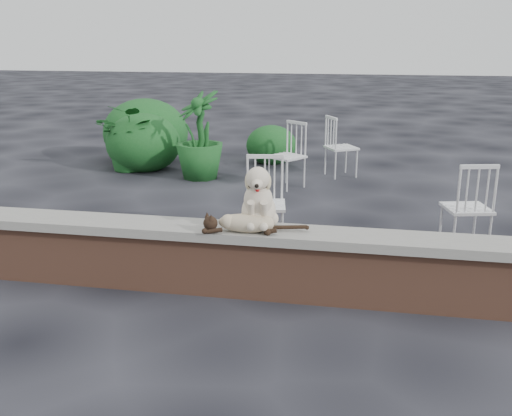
% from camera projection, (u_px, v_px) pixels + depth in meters
% --- Properties ---
extents(ground, '(60.00, 60.00, 0.00)m').
position_uv_depth(ground, '(311.00, 298.00, 4.89)').
color(ground, black).
rests_on(ground, ground).
extents(brick_wall, '(6.00, 0.30, 0.50)m').
position_uv_depth(brick_wall, '(312.00, 270.00, 4.82)').
color(brick_wall, brown).
rests_on(brick_wall, ground).
extents(capstone, '(6.20, 0.40, 0.08)m').
position_uv_depth(capstone, '(313.00, 237.00, 4.74)').
color(capstone, slate).
rests_on(capstone, brick_wall).
extents(dog, '(0.41, 0.51, 0.55)m').
position_uv_depth(dog, '(259.00, 195.00, 4.79)').
color(dog, '#C7B498').
rests_on(dog, capstone).
extents(cat, '(1.04, 0.37, 0.17)m').
position_uv_depth(cat, '(246.00, 222.00, 4.71)').
color(cat, tan).
rests_on(cat, capstone).
extents(chair_e, '(0.76, 0.76, 0.94)m').
position_uv_depth(chair_e, '(341.00, 146.00, 9.00)').
color(chair_e, white).
rests_on(chair_e, ground).
extents(chair_b, '(0.78, 0.78, 0.94)m').
position_uv_depth(chair_b, '(287.00, 155.00, 8.32)').
color(chair_b, white).
rests_on(chair_b, ground).
extents(chair_c, '(0.68, 0.68, 0.94)m').
position_uv_depth(chair_c, '(467.00, 207.00, 5.83)').
color(chair_c, white).
rests_on(chair_c, ground).
extents(chair_a, '(0.64, 0.64, 0.94)m').
position_uv_depth(chair_a, '(265.00, 203.00, 5.94)').
color(chair_a, white).
rests_on(chair_a, ground).
extents(potted_plant_a, '(1.12, 1.02, 1.08)m').
position_uv_depth(potted_plant_a, '(130.00, 138.00, 9.36)').
color(potted_plant_a, '#154C1D').
rests_on(potted_plant_a, ground).
extents(potted_plant_b, '(1.06, 1.06, 1.33)m').
position_uv_depth(potted_plant_b, '(199.00, 135.00, 8.82)').
color(potted_plant_b, '#154C1D').
rests_on(potted_plant_b, ground).
extents(shrubbery, '(3.30, 1.84, 1.16)m').
position_uv_depth(shrubbery, '(160.00, 137.00, 9.82)').
color(shrubbery, '#154C1D').
rests_on(shrubbery, ground).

